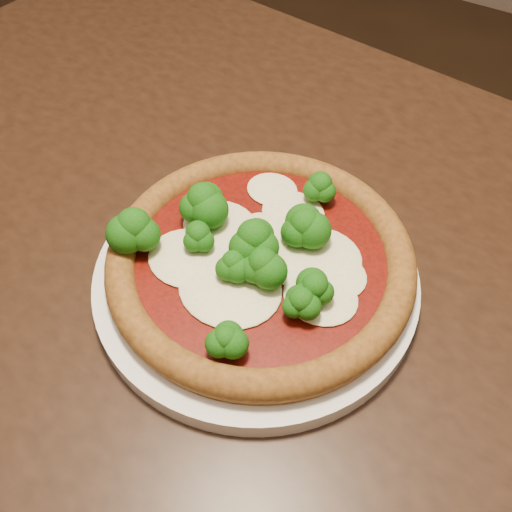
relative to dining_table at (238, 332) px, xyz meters
The scene contains 4 objects.
floor 0.71m from the dining_table, 132.20° to the left, with size 4.00×4.00×0.00m, color black.
dining_table is the anchor object (origin of this frame).
plate 0.11m from the dining_table, ahead, with size 0.29×0.29×0.02m, color white.
pizza 0.13m from the dining_table, 24.21° to the left, with size 0.27×0.27×0.06m.
Camera 1 is at (0.37, -0.46, 1.17)m, focal length 40.00 mm.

